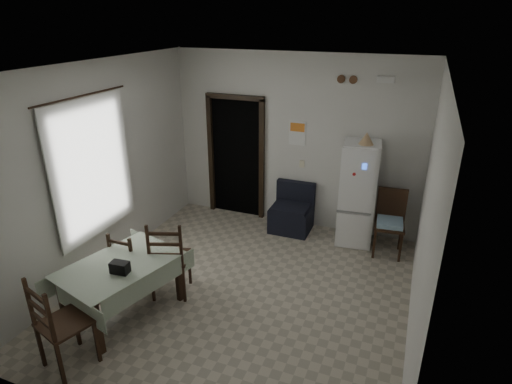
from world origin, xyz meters
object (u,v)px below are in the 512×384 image
at_px(corner_chair, 390,224).
at_px(dining_chair_far_left, 130,260).
at_px(dining_chair_near_head, 64,322).
at_px(fridge, 358,194).
at_px(dining_table, 123,289).
at_px(dining_chair_far_right, 170,256).
at_px(navy_seat, 291,208).

bearing_deg(corner_chair, dining_chair_far_left, -149.56).
relative_size(dining_chair_far_left, dining_chair_near_head, 0.81).
bearing_deg(fridge, dining_table, -135.18).
xyz_separation_m(dining_chair_far_right, dining_chair_near_head, (-0.33, -1.48, -0.00)).
height_order(dining_table, dining_chair_near_head, dining_chair_near_head).
relative_size(navy_seat, dining_table, 0.59).
height_order(fridge, dining_chair_far_left, fridge).
height_order(navy_seat, corner_chair, corner_chair).
bearing_deg(dining_table, navy_seat, 81.65).
bearing_deg(dining_chair_far_left, dining_chair_near_head, 98.32).
distance_m(fridge, corner_chair, 0.66).
relative_size(fridge, corner_chair, 1.64).
bearing_deg(dining_chair_far_right, dining_chair_near_head, 58.35).
bearing_deg(dining_chair_far_left, fridge, -137.25).
bearing_deg(navy_seat, dining_chair_near_head, -109.00).
relative_size(fridge, dining_table, 1.23).
height_order(corner_chair, dining_chair_far_left, corner_chair).
distance_m(fridge, dining_chair_near_head, 4.43).
bearing_deg(navy_seat, dining_chair_far_left, -122.02).
bearing_deg(navy_seat, corner_chair, -7.94).
bearing_deg(corner_chair, navy_seat, 167.51).
bearing_deg(dining_table, fridge, 66.33).
height_order(fridge, dining_table, fridge).
xyz_separation_m(corner_chair, dining_chair_near_head, (-2.88, -3.53, 0.04)).
relative_size(fridge, dining_chair_near_head, 1.53).
bearing_deg(fridge, dining_chair_far_left, -142.69).
relative_size(dining_table, dining_chair_far_left, 1.54).
xyz_separation_m(navy_seat, dining_chair_near_head, (-1.28, -3.75, 0.15)).
xyz_separation_m(fridge, dining_chair_far_right, (-2.02, -2.27, -0.28)).
relative_size(navy_seat, dining_chair_near_head, 0.73).
bearing_deg(dining_chair_far_right, corner_chair, -160.46).
relative_size(dining_table, dining_chair_near_head, 1.24).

